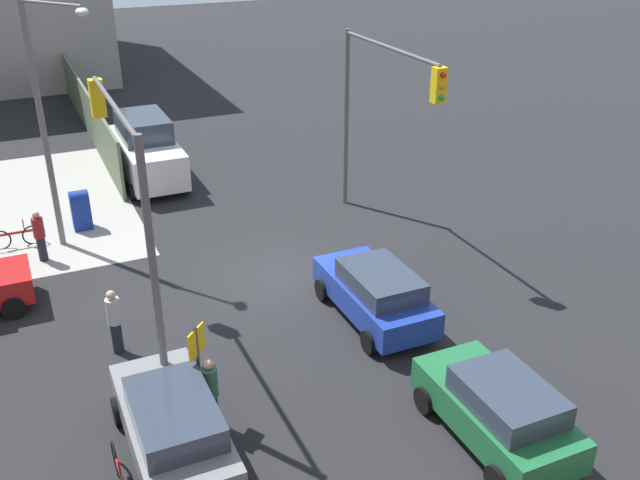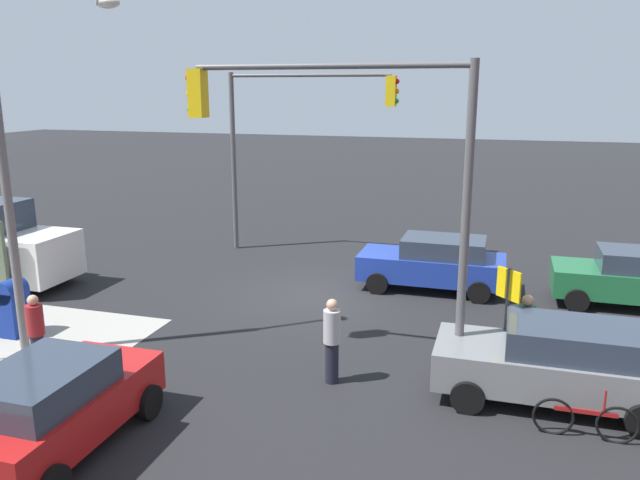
# 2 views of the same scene
# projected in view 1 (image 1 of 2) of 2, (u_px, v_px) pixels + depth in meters

# --- Properties ---
(ground_plane) EXTENTS (120.00, 120.00, 0.00)m
(ground_plane) POSITION_uv_depth(u_px,v_px,m) (278.00, 278.00, 22.05)
(ground_plane) COLOR black
(construction_fence) EXTENTS (20.84, 0.12, 2.40)m
(construction_fence) POSITION_uv_depth(u_px,v_px,m) (84.00, 105.00, 35.43)
(construction_fence) COLOR #56664C
(construction_fence) RESTS_ON ground
(traffic_signal_nw_corner) EXTENTS (6.02, 0.36, 6.50)m
(traffic_signal_nw_corner) POSITION_uv_depth(u_px,v_px,m) (126.00, 182.00, 16.55)
(traffic_signal_nw_corner) COLOR #59595B
(traffic_signal_nw_corner) RESTS_ON ground
(traffic_signal_se_corner) EXTENTS (6.19, 0.36, 6.50)m
(traffic_signal_se_corner) POSITION_uv_depth(u_px,v_px,m) (379.00, 97.00, 23.38)
(traffic_signal_se_corner) COLOR #59595B
(traffic_signal_se_corner) RESTS_ON ground
(street_lamp_corner) EXTENTS (2.29, 1.74, 8.00)m
(street_lamp_corner) POSITION_uv_depth(u_px,v_px,m) (48.00, 110.00, 21.95)
(street_lamp_corner) COLOR slate
(street_lamp_corner) RESTS_ON ground
(warning_sign_two_way) EXTENTS (0.48, 0.48, 2.40)m
(warning_sign_two_way) POSITION_uv_depth(u_px,v_px,m) (198.00, 358.00, 15.46)
(warning_sign_two_way) COLOR #4C4C4C
(warning_sign_two_way) RESTS_ON ground
(mailbox_blue) EXTENTS (0.56, 0.64, 1.43)m
(mailbox_blue) POSITION_uv_depth(u_px,v_px,m) (80.00, 209.00, 24.95)
(mailbox_blue) COLOR navy
(mailbox_blue) RESTS_ON ground
(hatchback_blue) EXTENTS (4.32, 2.02, 1.62)m
(hatchback_blue) POSITION_uv_depth(u_px,v_px,m) (375.00, 292.00, 19.56)
(hatchback_blue) COLOR #1E389E
(hatchback_blue) RESTS_ON ground
(coupe_gray) EXTENTS (4.42, 2.02, 1.62)m
(coupe_gray) POSITION_uv_depth(u_px,v_px,m) (173.00, 425.00, 14.69)
(coupe_gray) COLOR slate
(coupe_gray) RESTS_ON ground
(sedan_green) EXTENTS (3.98, 2.02, 1.62)m
(sedan_green) POSITION_uv_depth(u_px,v_px,m) (498.00, 409.00, 15.15)
(sedan_green) COLOR #1E6638
(sedan_green) RESTS_ON ground
(van_white_delivery) EXTENTS (5.40, 2.32, 2.62)m
(van_white_delivery) POSITION_uv_depth(u_px,v_px,m) (147.00, 150.00, 29.06)
(van_white_delivery) COLOR white
(van_white_delivery) RESTS_ON ground
(pedestrian_crossing) EXTENTS (0.36, 0.36, 1.73)m
(pedestrian_crossing) POSITION_uv_depth(u_px,v_px,m) (40.00, 235.00, 22.70)
(pedestrian_crossing) COLOR maroon
(pedestrian_crossing) RESTS_ON ground
(pedestrian_waiting) EXTENTS (0.36, 0.36, 1.82)m
(pedestrian_waiting) POSITION_uv_depth(u_px,v_px,m) (211.00, 392.00, 15.47)
(pedestrian_waiting) COLOR #2D664C
(pedestrian_waiting) RESTS_ON ground
(pedestrian_walking_north) EXTENTS (0.36, 0.36, 1.82)m
(pedestrian_walking_north) POSITION_uv_depth(u_px,v_px,m) (115.00, 320.00, 18.07)
(pedestrian_walking_north) COLOR #B2B2B7
(pedestrian_walking_north) RESTS_ON ground
(bicycle_leaning_on_fence) EXTENTS (0.05, 1.75, 0.97)m
(bicycle_leaning_on_fence) POSITION_uv_depth(u_px,v_px,m) (17.00, 237.00, 23.83)
(bicycle_leaning_on_fence) COLOR black
(bicycle_leaning_on_fence) RESTS_ON ground
(bicycle_at_crosswalk) EXTENTS (1.75, 0.05, 0.97)m
(bicycle_at_crosswalk) POSITION_uv_depth(u_px,v_px,m) (120.00, 475.00, 14.11)
(bicycle_at_crosswalk) COLOR black
(bicycle_at_crosswalk) RESTS_ON ground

